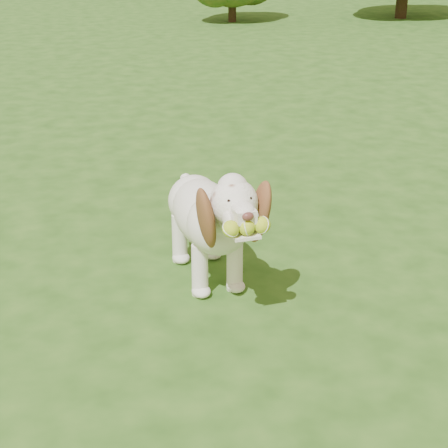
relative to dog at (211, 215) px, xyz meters
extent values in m
plane|color=#204614|center=(0.50, 0.14, -0.36)|extent=(80.00, 80.00, 0.00)
ellipsoid|color=white|center=(-0.01, 0.09, -0.03)|extent=(0.34, 0.59, 0.30)
ellipsoid|color=white|center=(0.01, -0.12, 0.00)|extent=(0.32, 0.32, 0.29)
ellipsoid|color=white|center=(-0.02, 0.29, -0.04)|extent=(0.29, 0.29, 0.27)
cylinder|color=white|center=(0.02, -0.23, 0.08)|extent=(0.17, 0.24, 0.23)
sphere|color=white|center=(0.03, -0.34, 0.19)|extent=(0.22, 0.22, 0.21)
sphere|color=white|center=(0.03, -0.33, 0.25)|extent=(0.14, 0.14, 0.13)
cube|color=white|center=(0.04, -0.46, 0.19)|extent=(0.10, 0.13, 0.06)
ellipsoid|color=#592D28|center=(0.05, -0.52, 0.20)|extent=(0.05, 0.04, 0.04)
cube|color=white|center=(0.04, -0.47, 0.11)|extent=(0.12, 0.14, 0.01)
ellipsoid|color=brown|center=(-0.09, -0.35, 0.13)|extent=(0.13, 0.20, 0.32)
ellipsoid|color=brown|center=(0.15, -0.33, 0.13)|extent=(0.13, 0.19, 0.32)
cylinder|color=white|center=(-0.04, 0.41, -0.01)|extent=(0.06, 0.15, 0.11)
cylinder|color=white|center=(-0.08, -0.11, -0.23)|extent=(0.08, 0.08, 0.26)
cylinder|color=white|center=(0.09, -0.10, -0.23)|extent=(0.08, 0.08, 0.26)
cylinder|color=white|center=(-0.11, 0.26, -0.23)|extent=(0.08, 0.08, 0.26)
cylinder|color=white|center=(0.06, 0.28, -0.23)|extent=(0.08, 0.08, 0.26)
sphere|color=gold|center=(-0.02, -0.51, 0.15)|extent=(0.08, 0.08, 0.07)
sphere|color=gold|center=(0.04, -0.51, 0.15)|extent=(0.08, 0.08, 0.07)
sphere|color=gold|center=(0.11, -0.50, 0.15)|extent=(0.08, 0.08, 0.07)
cylinder|color=#382314|center=(2.07, 8.36, -0.16)|extent=(0.12, 0.12, 0.39)
camera|label=1|loc=(-0.65, -3.18, 1.35)|focal=60.00mm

